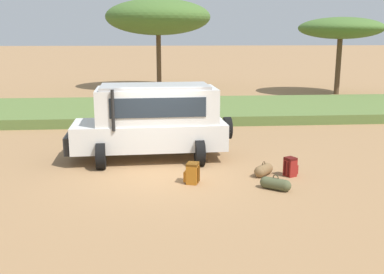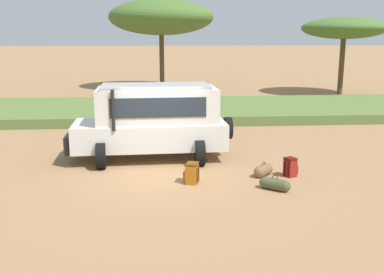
{
  "view_description": "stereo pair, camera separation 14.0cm",
  "coord_description": "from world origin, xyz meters",
  "px_view_note": "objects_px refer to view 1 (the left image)",
  "views": [
    {
      "loc": [
        -0.2,
        -12.49,
        4.0
      ],
      "look_at": [
        0.89,
        0.62,
        1.0
      ],
      "focal_mm": 42.0,
      "sensor_mm": 36.0,
      "label": 1
    },
    {
      "loc": [
        -0.06,
        -12.5,
        4.0
      ],
      "look_at": [
        0.89,
        0.62,
        1.0
      ],
      "focal_mm": 42.0,
      "sensor_mm": 36.0,
      "label": 2
    }
  ],
  "objects_px": {
    "safari_vehicle": "(153,120)",
    "duffel_bag_low_black_case": "(263,170)",
    "duffel_bag_soft_canvas": "(275,184)",
    "acacia_tree_centre_back": "(341,28)",
    "backpack_cluster_center": "(192,173)",
    "acacia_tree_left_mid": "(158,17)",
    "backpack_beside_front_wheel": "(290,167)"
  },
  "relations": [
    {
      "from": "backpack_cluster_center",
      "to": "acacia_tree_centre_back",
      "type": "height_order",
      "value": "acacia_tree_centre_back"
    },
    {
      "from": "duffel_bag_low_black_case",
      "to": "duffel_bag_soft_canvas",
      "type": "height_order",
      "value": "duffel_bag_low_black_case"
    },
    {
      "from": "duffel_bag_low_black_case",
      "to": "acacia_tree_left_mid",
      "type": "xyz_separation_m",
      "value": [
        -2.77,
        22.14,
        5.1
      ]
    },
    {
      "from": "acacia_tree_left_mid",
      "to": "acacia_tree_centre_back",
      "type": "xyz_separation_m",
      "value": [
        12.13,
        -4.52,
        -0.86
      ]
    },
    {
      "from": "backpack_cluster_center",
      "to": "duffel_bag_low_black_case",
      "type": "relative_size",
      "value": 0.88
    },
    {
      "from": "acacia_tree_left_mid",
      "to": "acacia_tree_centre_back",
      "type": "bearing_deg",
      "value": -20.42
    },
    {
      "from": "duffel_bag_low_black_case",
      "to": "acacia_tree_centre_back",
      "type": "xyz_separation_m",
      "value": [
        9.37,
        17.63,
        4.25
      ]
    },
    {
      "from": "safari_vehicle",
      "to": "backpack_beside_front_wheel",
      "type": "xyz_separation_m",
      "value": [
        3.96,
        -2.22,
        -1.03
      ]
    },
    {
      "from": "duffel_bag_soft_canvas",
      "to": "acacia_tree_left_mid",
      "type": "xyz_separation_m",
      "value": [
        -2.79,
        23.36,
        5.11
      ]
    },
    {
      "from": "duffel_bag_low_black_case",
      "to": "acacia_tree_centre_back",
      "type": "relative_size",
      "value": 0.12
    },
    {
      "from": "safari_vehicle",
      "to": "backpack_cluster_center",
      "type": "relative_size",
      "value": 9.33
    },
    {
      "from": "safari_vehicle",
      "to": "backpack_cluster_center",
      "type": "distance_m",
      "value": 3.01
    },
    {
      "from": "safari_vehicle",
      "to": "acacia_tree_centre_back",
      "type": "height_order",
      "value": "acacia_tree_centre_back"
    },
    {
      "from": "backpack_cluster_center",
      "to": "acacia_tree_centre_back",
      "type": "distance_m",
      "value": 21.86
    },
    {
      "from": "backpack_cluster_center",
      "to": "acacia_tree_centre_back",
      "type": "bearing_deg",
      "value": 57.63
    },
    {
      "from": "duffel_bag_soft_canvas",
      "to": "acacia_tree_centre_back",
      "type": "xyz_separation_m",
      "value": [
        9.34,
        18.85,
        4.25
      ]
    },
    {
      "from": "backpack_beside_front_wheel",
      "to": "duffel_bag_low_black_case",
      "type": "xyz_separation_m",
      "value": [
        -0.77,
        0.1,
        -0.1
      ]
    },
    {
      "from": "backpack_beside_front_wheel",
      "to": "acacia_tree_left_mid",
      "type": "distance_m",
      "value": 23.07
    },
    {
      "from": "safari_vehicle",
      "to": "duffel_bag_soft_canvas",
      "type": "xyz_separation_m",
      "value": [
        3.22,
        -3.34,
        -1.14
      ]
    },
    {
      "from": "safari_vehicle",
      "to": "duffel_bag_soft_canvas",
      "type": "distance_m",
      "value": 4.78
    },
    {
      "from": "safari_vehicle",
      "to": "duffel_bag_low_black_case",
      "type": "xyz_separation_m",
      "value": [
        3.2,
        -2.12,
        -1.13
      ]
    },
    {
      "from": "safari_vehicle",
      "to": "duffel_bag_low_black_case",
      "type": "distance_m",
      "value": 4.0
    },
    {
      "from": "backpack_cluster_center",
      "to": "acacia_tree_centre_back",
      "type": "relative_size",
      "value": 0.1
    },
    {
      "from": "duffel_bag_low_black_case",
      "to": "acacia_tree_centre_back",
      "type": "bearing_deg",
      "value": 62.01
    },
    {
      "from": "backpack_cluster_center",
      "to": "acacia_tree_centre_back",
      "type": "xyz_separation_m",
      "value": [
        11.49,
        18.13,
        4.13
      ]
    },
    {
      "from": "backpack_beside_front_wheel",
      "to": "duffel_bag_soft_canvas",
      "type": "xyz_separation_m",
      "value": [
        -0.74,
        -1.12,
        -0.11
      ]
    },
    {
      "from": "acacia_tree_centre_back",
      "to": "safari_vehicle",
      "type": "bearing_deg",
      "value": -129.01
    },
    {
      "from": "duffel_bag_low_black_case",
      "to": "backpack_cluster_center",
      "type": "bearing_deg",
      "value": -166.65
    },
    {
      "from": "backpack_beside_front_wheel",
      "to": "backpack_cluster_center",
      "type": "height_order",
      "value": "backpack_cluster_center"
    },
    {
      "from": "backpack_cluster_center",
      "to": "acacia_tree_left_mid",
      "type": "bearing_deg",
      "value": 91.62
    },
    {
      "from": "safari_vehicle",
      "to": "acacia_tree_left_mid",
      "type": "relative_size",
      "value": 0.69
    },
    {
      "from": "backpack_beside_front_wheel",
      "to": "acacia_tree_left_mid",
      "type": "xyz_separation_m",
      "value": [
        -3.53,
        22.24,
        5.0
      ]
    }
  ]
}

